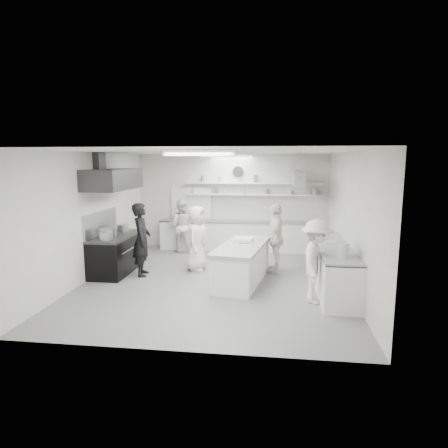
# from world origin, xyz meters

# --- Properties ---
(floor) EXTENTS (6.00, 7.00, 0.02)m
(floor) POSITION_xyz_m (0.00, 0.00, -0.01)
(floor) COLOR gray
(floor) RESTS_ON ground
(ceiling) EXTENTS (6.00, 7.00, 0.02)m
(ceiling) POSITION_xyz_m (0.00, 0.00, 3.01)
(ceiling) COLOR silver
(ceiling) RESTS_ON wall_back
(wall_back) EXTENTS (6.00, 0.04, 3.00)m
(wall_back) POSITION_xyz_m (0.00, 3.50, 1.50)
(wall_back) COLOR silver
(wall_back) RESTS_ON floor
(wall_front) EXTENTS (6.00, 0.04, 3.00)m
(wall_front) POSITION_xyz_m (0.00, -3.50, 1.50)
(wall_front) COLOR silver
(wall_front) RESTS_ON floor
(wall_left) EXTENTS (0.04, 7.00, 3.00)m
(wall_left) POSITION_xyz_m (-3.00, 0.00, 1.50)
(wall_left) COLOR silver
(wall_left) RESTS_ON floor
(wall_right) EXTENTS (0.04, 7.00, 3.00)m
(wall_right) POSITION_xyz_m (3.00, 0.00, 1.50)
(wall_right) COLOR silver
(wall_right) RESTS_ON floor
(stove) EXTENTS (0.80, 1.80, 0.90)m
(stove) POSITION_xyz_m (-2.60, 0.40, 0.45)
(stove) COLOR black
(stove) RESTS_ON floor
(exhaust_hood) EXTENTS (0.85, 2.00, 0.50)m
(exhaust_hood) POSITION_xyz_m (-2.60, 0.40, 2.35)
(exhaust_hood) COLOR #343437
(exhaust_hood) RESTS_ON wall_left
(back_counter) EXTENTS (5.00, 0.60, 0.92)m
(back_counter) POSITION_xyz_m (0.30, 3.20, 0.46)
(back_counter) COLOR white
(back_counter) RESTS_ON floor
(shelf_lower) EXTENTS (4.20, 0.26, 0.04)m
(shelf_lower) POSITION_xyz_m (0.70, 3.37, 1.75)
(shelf_lower) COLOR white
(shelf_lower) RESTS_ON wall_back
(shelf_upper) EXTENTS (4.20, 0.26, 0.04)m
(shelf_upper) POSITION_xyz_m (0.70, 3.37, 2.10)
(shelf_upper) COLOR white
(shelf_upper) RESTS_ON wall_back
(pass_through_window) EXTENTS (1.30, 0.04, 1.00)m
(pass_through_window) POSITION_xyz_m (-1.30, 3.48, 1.45)
(pass_through_window) COLOR black
(pass_through_window) RESTS_ON wall_back
(wall_clock) EXTENTS (0.32, 0.05, 0.32)m
(wall_clock) POSITION_xyz_m (0.20, 3.46, 2.45)
(wall_clock) COLOR white
(wall_clock) RESTS_ON wall_back
(right_counter) EXTENTS (0.74, 3.30, 0.94)m
(right_counter) POSITION_xyz_m (2.65, -0.20, 0.47)
(right_counter) COLOR white
(right_counter) RESTS_ON floor
(pot_rack) EXTENTS (0.30, 1.60, 0.40)m
(pot_rack) POSITION_xyz_m (2.00, 2.40, 2.30)
(pot_rack) COLOR #9E9FA2
(pot_rack) RESTS_ON ceiling
(light_fixture_front) EXTENTS (1.30, 0.25, 0.10)m
(light_fixture_front) POSITION_xyz_m (0.00, -1.80, 2.94)
(light_fixture_front) COLOR white
(light_fixture_front) RESTS_ON ceiling
(light_fixture_rear) EXTENTS (1.30, 0.25, 0.10)m
(light_fixture_rear) POSITION_xyz_m (0.00, 1.80, 2.94)
(light_fixture_rear) COLOR white
(light_fixture_rear) RESTS_ON ceiling
(prep_island) EXTENTS (1.20, 2.39, 0.84)m
(prep_island) POSITION_xyz_m (0.63, -0.02, 0.42)
(prep_island) COLOR white
(prep_island) RESTS_ON floor
(stove_pot) EXTENTS (0.42, 0.42, 0.28)m
(stove_pot) POSITION_xyz_m (-2.60, -0.06, 1.05)
(stove_pot) COLOR #9E9FA2
(stove_pot) RESTS_ON stove
(cook_stove) EXTENTS (0.55, 0.73, 1.79)m
(cook_stove) POSITION_xyz_m (-1.85, 0.21, 0.90)
(cook_stove) COLOR black
(cook_stove) RESTS_ON floor
(cook_back) EXTENTS (0.81, 0.64, 1.63)m
(cook_back) POSITION_xyz_m (-1.48, 2.77, 0.81)
(cook_back) COLOR white
(cook_back) RESTS_ON floor
(cook_island_left) EXTENTS (0.63, 0.88, 1.66)m
(cook_island_left) POSITION_xyz_m (-0.62, 0.86, 0.83)
(cook_island_left) COLOR white
(cook_island_left) RESTS_ON floor
(cook_island_right) EXTENTS (0.45, 1.03, 1.74)m
(cook_island_right) POSITION_xyz_m (1.40, 0.96, 0.87)
(cook_island_right) COLOR white
(cook_island_right) RESTS_ON floor
(cook_right) EXTENTS (0.85, 1.20, 1.69)m
(cook_right) POSITION_xyz_m (2.19, -1.15, 0.84)
(cook_right) COLOR white
(cook_right) RESTS_ON floor
(bowl_island_a) EXTENTS (0.32, 0.32, 0.07)m
(bowl_island_a) POSITION_xyz_m (0.66, 0.22, 0.88)
(bowl_island_a) COLOR #9E9FA2
(bowl_island_a) RESTS_ON prep_island
(bowl_island_b) EXTENTS (0.25, 0.25, 0.06)m
(bowl_island_b) POSITION_xyz_m (0.78, 0.10, 0.87)
(bowl_island_b) COLOR white
(bowl_island_b) RESTS_ON prep_island
(bowl_right) EXTENTS (0.26, 0.26, 0.05)m
(bowl_right) POSITION_xyz_m (2.60, 0.04, 0.97)
(bowl_right) COLOR white
(bowl_right) RESTS_ON right_counter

